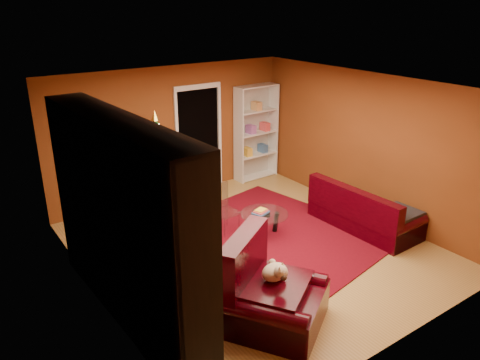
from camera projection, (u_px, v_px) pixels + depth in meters
floor at (254, 249)px, 7.59m from camera, size 5.00×5.50×0.05m
ceiling at (256, 85)px, 6.63m from camera, size 5.00×5.50×0.05m
wall_back at (171, 133)px, 9.23m from camera, size 5.00×0.05×2.60m
wall_left at (91, 213)px, 5.76m from camera, size 0.05×5.50×2.60m
wall_right at (367, 145)px, 8.46m from camera, size 0.05×5.50×2.60m
doorway at (199, 140)px, 9.60m from camera, size 1.06×0.60×2.16m
rug at (274, 235)px, 7.95m from camera, size 3.48×3.86×0.02m
media_unit at (124, 223)px, 5.56m from camera, size 0.66×3.36×2.56m
christmas_tree at (158, 164)px, 8.53m from camera, size 1.30×1.30×1.96m
gift_box_teal at (101, 216)px, 8.36m from camera, size 0.37×0.37×0.29m
gift_box_green at (167, 226)px, 8.00m from camera, size 0.27×0.27×0.26m
gift_box_red at (130, 217)px, 8.41m from camera, size 0.28×0.28×0.22m
white_bookshelf at (256, 133)px, 10.21m from camera, size 0.99×0.39×2.12m
armchair at (277, 291)px, 5.65m from camera, size 1.65×1.65×0.93m
dog at (275, 272)px, 5.63m from camera, size 0.50×0.47×0.30m
sofa at (365, 206)px, 8.12m from camera, size 0.92×1.94×0.82m
coffee_table at (264, 224)px, 7.90m from camera, size 1.02×1.02×0.50m
acrylic_chair at (226, 212)px, 7.93m from camera, size 0.44×0.47×0.77m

